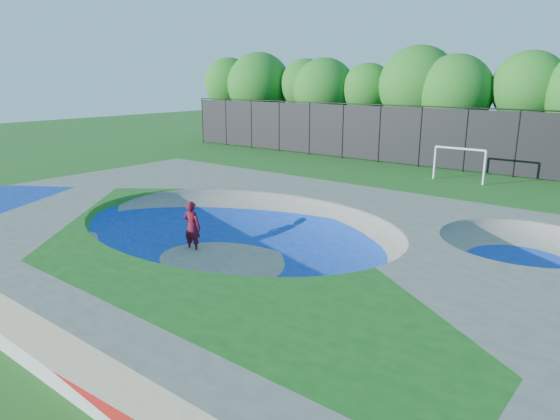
{
  "coord_description": "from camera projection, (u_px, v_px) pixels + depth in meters",
  "views": [
    {
      "loc": [
        10.37,
        -10.84,
        5.79
      ],
      "look_at": [
        -0.63,
        3.0,
        1.1
      ],
      "focal_mm": 32.0,
      "sensor_mm": 36.0,
      "label": 1
    }
  ],
  "objects": [
    {
      "name": "ground",
      "position": [
        237.0,
        265.0,
        15.92
      ],
      "size": [
        120.0,
        120.0,
        0.0
      ],
      "primitive_type": "plane",
      "color": "#1B5718",
      "rests_on": "ground"
    },
    {
      "name": "skate_deck",
      "position": [
        236.0,
        243.0,
        15.73
      ],
      "size": [
        22.0,
        14.0,
        1.5
      ],
      "primitive_type": "cube",
      "color": "gray",
      "rests_on": "ground"
    },
    {
      "name": "skater",
      "position": [
        192.0,
        227.0,
        16.97
      ],
      "size": [
        0.72,
        0.55,
        1.78
      ],
      "primitive_type": "imported",
      "rotation": [
        0.0,
        0.0,
        3.34
      ],
      "color": "#B00E25",
      "rests_on": "ground"
    },
    {
      "name": "skateboard",
      "position": [
        193.0,
        251.0,
        17.19
      ],
      "size": [
        0.8,
        0.33,
        0.05
      ],
      "primitive_type": "cube",
      "rotation": [
        0.0,
        0.0,
        0.15
      ],
      "color": "black",
      "rests_on": "ground"
    },
    {
      "name": "soccer_goal",
      "position": [
        459.0,
        158.0,
        28.45
      ],
      "size": [
        2.98,
        0.12,
        1.96
      ],
      "color": "white",
      "rests_on": "ground"
    },
    {
      "name": "fence",
      "position": [
        466.0,
        139.0,
        31.28
      ],
      "size": [
        48.09,
        0.09,
        4.04
      ],
      "color": "black",
      "rests_on": "ground"
    },
    {
      "name": "treeline",
      "position": [
        454.0,
        90.0,
        35.71
      ],
      "size": [
        52.56,
        7.46,
        8.17
      ],
      "color": "#472D23",
      "rests_on": "ground"
    }
  ]
}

